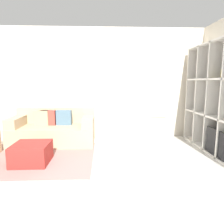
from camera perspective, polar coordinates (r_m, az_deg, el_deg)
name	(u,v)px	position (r m, az deg, el deg)	size (l,w,h in m)	color
ground_plane	(79,211)	(2.47, -9.36, -26.20)	(16.00, 16.00, 0.00)	beige
wall_back	(92,84)	(5.03, -5.72, 8.07)	(6.69, 0.11, 2.70)	beige
area_rug	(16,158)	(4.18, -25.75, -11.83)	(2.85, 1.74, 0.01)	gray
couch_main	(54,130)	(4.79, -16.25, -4.98)	(1.83, 0.91, 0.78)	tan
ottoman	(32,154)	(3.78, -21.98, -10.95)	(0.60, 0.58, 0.36)	#A82823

